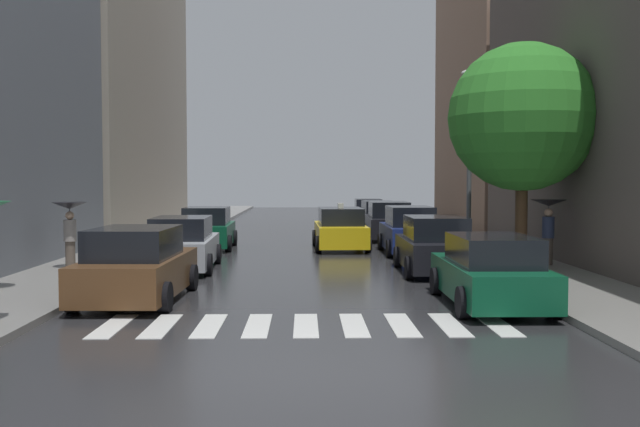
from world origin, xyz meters
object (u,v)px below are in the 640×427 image
object	(u,v)px
parked_car_left_second	(183,245)
parked_car_right_nearest	(490,272)
parked_car_left_nearest	(137,266)
pedestrian_far_side	(548,217)
parked_car_right_fifth	(378,216)
parked_car_right_sixth	(368,212)
parked_car_right_third	(409,232)
street_tree_right	(523,118)
parked_car_right_second	(435,247)
pedestrian_by_kerb	(70,220)
parked_car_right_fourth	(388,222)
parked_car_left_third	(207,229)
lamp_post_right	(469,148)
taxi_midroad	(340,230)

from	to	relation	value
parked_car_left_second	parked_car_right_nearest	bearing A→B (deg)	-131.06
parked_car_left_nearest	pedestrian_far_side	size ratio (longest dim) A/B	2.30
parked_car_right_fifth	parked_car_right_sixth	bearing A→B (deg)	-1.82
parked_car_right_third	street_tree_right	size ratio (longest dim) A/B	0.64
parked_car_right_second	street_tree_right	distance (m)	4.65
parked_car_left_second	pedestrian_far_side	size ratio (longest dim) A/B	2.27
pedestrian_by_kerb	parked_car_left_nearest	bearing A→B (deg)	-41.94
parked_car_right_fifth	pedestrian_by_kerb	size ratio (longest dim) A/B	2.18
parked_car_right_nearest	pedestrian_by_kerb	bearing A→B (deg)	63.17
parked_car_left_second	parked_car_right_fourth	bearing A→B (deg)	-36.69
parked_car_left_third	lamp_post_right	xyz separation A→B (m)	(9.39, -4.03, 3.04)
parked_car_right_second	parked_car_right_third	world-z (taller)	parked_car_right_third
parked_car_right_sixth	pedestrian_far_side	size ratio (longest dim) A/B	2.40
parked_car_right_nearest	parked_car_right_second	bearing A→B (deg)	2.81
parked_car_right_fifth	street_tree_right	xyz separation A→B (m)	(2.49, -17.13, 3.82)
parked_car_right_second	parked_car_right_fifth	world-z (taller)	parked_car_right_second
taxi_midroad	parked_car_left_third	bearing A→B (deg)	86.93
parked_car_right_second	parked_car_right_fourth	distance (m)	11.68
parked_car_left_nearest	lamp_post_right	xyz separation A→B (m)	(9.35, 8.01, 3.03)
parked_car_right_fifth	pedestrian_by_kerb	distance (m)	20.46
parked_car_right_third	taxi_midroad	bearing A→B (deg)	52.84
parked_car_left_nearest	lamp_post_right	distance (m)	12.68
parked_car_right_third	pedestrian_by_kerb	xyz separation A→B (m)	(-10.67, -5.27, 0.74)
lamp_post_right	parked_car_left_second	bearing A→B (deg)	-164.87
parked_car_right_fifth	taxi_midroad	size ratio (longest dim) A/B	0.89
parked_car_right_third	lamp_post_right	bearing A→B (deg)	-139.91
parked_car_right_third	pedestrian_by_kerb	world-z (taller)	pedestrian_by_kerb
parked_car_right_fourth	parked_car_left_third	bearing A→B (deg)	120.27
taxi_midroad	parked_car_right_sixth	bearing A→B (deg)	-10.30
parked_car_left_nearest	parked_car_left_second	world-z (taller)	parked_car_left_nearest
pedestrian_by_kerb	parked_car_left_third	bearing A→B (deg)	83.20
parked_car_right_fourth	parked_car_right_fifth	world-z (taller)	parked_car_right_fourth
parked_car_left_nearest	pedestrian_by_kerb	distance (m)	5.71
parked_car_left_third	parked_car_right_fifth	xyz separation A→B (m)	(7.78, 10.10, -0.03)
parked_car_right_sixth	taxi_midroad	size ratio (longest dim) A/B	1.01
parked_car_left_nearest	parked_car_right_third	size ratio (longest dim) A/B	1.07
parked_car_right_third	parked_car_right_sixth	distance (m)	18.08
parked_car_left_third	parked_car_right_nearest	world-z (taller)	parked_car_left_third
parked_car_right_second	taxi_midroad	world-z (taller)	taxi_midroad
parked_car_right_fourth	lamp_post_right	size ratio (longest dim) A/B	0.77
parked_car_left_second	pedestrian_far_side	bearing A→B (deg)	-92.77
parked_car_right_second	pedestrian_far_side	size ratio (longest dim) A/B	2.14
parked_car_left_nearest	parked_car_left_second	distance (m)	5.51
parked_car_right_nearest	taxi_midroad	world-z (taller)	taxi_midroad
parked_car_right_fourth	parked_car_right_fifth	xyz separation A→B (m)	(0.14, 5.88, -0.06)
parked_car_right_nearest	parked_car_left_second	bearing A→B (deg)	51.10
parked_car_right_third	lamp_post_right	world-z (taller)	lamp_post_right
parked_car_right_second	parked_car_right_third	xyz separation A→B (m)	(0.06, 5.46, 0.03)
pedestrian_by_kerb	lamp_post_right	xyz separation A→B (m)	(12.39, 3.23, 2.25)
taxi_midroad	parked_car_left_second	bearing A→B (deg)	140.01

